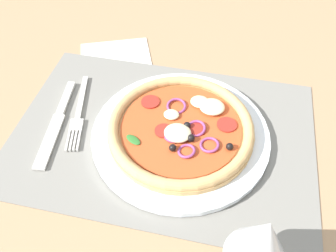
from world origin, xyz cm
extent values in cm
cube|color=#9E7A56|center=(0.00, 0.00, -1.20)|extent=(190.00, 140.00, 2.40)
cube|color=slate|center=(0.00, 0.00, 0.20)|extent=(50.85, 35.07, 0.40)
cylinder|color=white|center=(-3.05, 0.42, 0.95)|extent=(29.73, 29.73, 1.10)
cylinder|color=tan|center=(-3.05, 0.42, 2.00)|extent=(24.24, 24.24, 1.00)
torus|color=tan|center=(-3.05, 0.42, 2.86)|extent=(24.10, 24.10, 1.80)
cylinder|color=#C64C23|center=(-3.05, 0.42, 2.65)|extent=(19.88, 19.88, 0.30)
ellipsoid|color=beige|center=(-2.91, 1.89, 3.46)|extent=(4.40, 3.96, 1.32)
ellipsoid|color=beige|center=(-5.27, -5.94, 3.29)|extent=(3.26, 2.94, 0.98)
ellipsoid|color=beige|center=(-1.06, -2.03, 3.20)|extent=(2.62, 2.36, 0.79)
ellipsoid|color=beige|center=(-7.50, -5.02, 3.46)|extent=(4.37, 3.93, 1.31)
sphere|color=black|center=(-11.28, 2.83, 3.39)|extent=(1.17, 1.17, 1.17)
sphere|color=black|center=(-5.16, 2.47, 3.41)|extent=(1.22, 1.22, 1.22)
sphere|color=black|center=(-4.08, 0.12, 3.41)|extent=(1.22, 1.22, 1.22)
sphere|color=black|center=(-2.72, 4.92, 3.39)|extent=(1.17, 1.17, 1.17)
torus|color=#8E3D75|center=(-8.19, 2.90, 3.05)|extent=(3.17, 3.14, 0.78)
torus|color=#8E3D75|center=(-5.59, -0.40, 3.05)|extent=(3.34, 3.27, 1.40)
torus|color=#8E3D75|center=(-2.49, 1.87, 3.05)|extent=(3.86, 3.83, 1.00)
torus|color=#8E3D75|center=(-4.89, 4.84, 3.05)|extent=(2.88, 2.85, 0.96)
torus|color=#8E3D75|center=(-1.47, -4.27, 3.05)|extent=(3.45, 3.46, 0.97)
cylinder|color=#A3281E|center=(-10.41, -1.96, 2.95)|extent=(3.28, 3.28, 0.30)
cylinder|color=#A3281E|center=(-5.87, 0.36, 2.95)|extent=(2.79, 2.79, 0.30)
cylinder|color=#A3281E|center=(3.19, -4.41, 2.95)|extent=(3.21, 3.21, 0.30)
cylinder|color=#A3281E|center=(-0.53, 1.52, 2.95)|extent=(2.96, 2.96, 0.30)
ellipsoid|color=#2D6B28|center=(3.79, 4.38, 3.00)|extent=(3.13, 2.59, 0.30)
ellipsoid|color=#2D6B28|center=(-3.25, 1.83, 3.00)|extent=(2.79, 3.09, 0.30)
cube|color=silver|center=(16.62, -5.12, 0.62)|extent=(3.49, 11.06, 0.44)
cube|color=silver|center=(15.02, 1.53, 0.62)|extent=(2.73, 2.97, 0.44)
cube|color=silver|center=(15.09, 5.07, 0.62)|extent=(1.32, 4.27, 0.44)
cube|color=silver|center=(14.51, 4.92, 0.62)|extent=(1.32, 4.27, 0.44)
cube|color=silver|center=(13.92, 4.78, 0.62)|extent=(1.32, 4.27, 0.44)
cube|color=silver|center=(13.34, 4.64, 0.62)|extent=(1.32, 4.27, 0.44)
cube|color=silver|center=(19.35, -4.18, 0.71)|extent=(2.37, 8.50, 0.62)
cube|color=silver|center=(18.07, 5.74, 0.62)|extent=(3.47, 11.76, 0.44)
cone|color=silver|center=(-15.44, 20.41, 10.65)|extent=(7.20, 7.20, 8.50)
cone|color=red|center=(-15.44, 20.41, 9.38)|extent=(4.64, 4.64, 5.16)
cube|color=silver|center=(14.08, -17.71, 0.18)|extent=(18.22, 17.41, 0.36)
camera|label=1|loc=(-8.91, 36.92, 46.36)|focal=37.37mm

